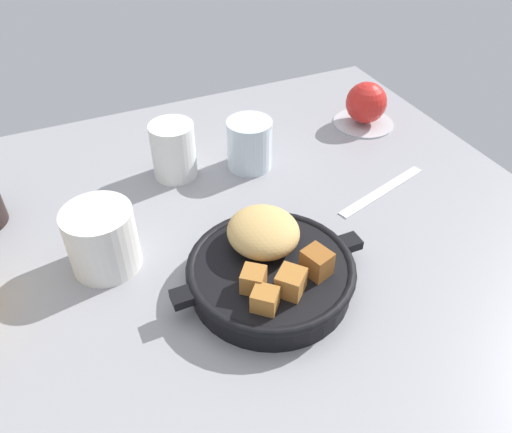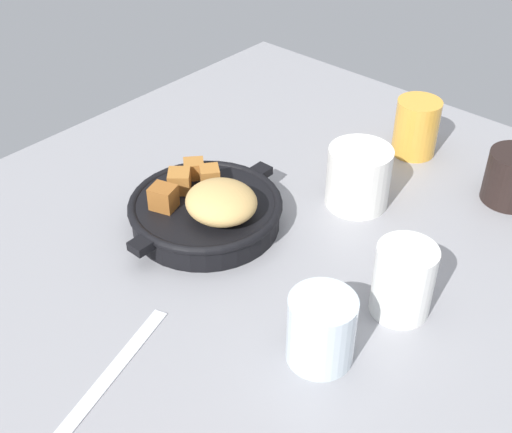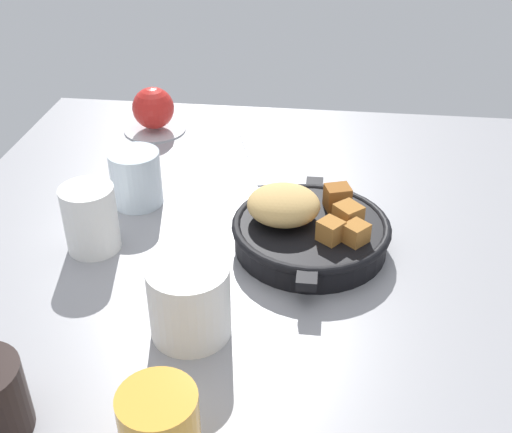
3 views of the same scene
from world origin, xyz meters
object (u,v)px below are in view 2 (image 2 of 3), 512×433
object	(u,v)px
water_glass_short	(321,329)
juice_glass_amber	(416,127)
white_creamer_pitcher	(403,281)
butter_knife	(115,368)
cast_iron_skillet	(207,209)
ceramic_mug_white	(358,177)

from	to	relation	value
water_glass_short	juice_glass_amber	world-z (taller)	juice_glass_amber
white_creamer_pitcher	water_glass_short	bearing A→B (deg)	-12.44
butter_knife	white_creamer_pitcher	size ratio (longest dim) A/B	2.06
cast_iron_skillet	butter_knife	distance (cm)	26.02
white_creamer_pitcher	water_glass_short	distance (cm)	11.92
butter_knife	water_glass_short	xyz separation A→B (cm)	(-15.64, 14.83, 3.84)
white_creamer_pitcher	butter_knife	bearing A→B (deg)	-32.53
cast_iron_skillet	water_glass_short	size ratio (longest dim) A/B	3.07
butter_knife	juice_glass_amber	size ratio (longest dim) A/B	2.08
cast_iron_skillet	butter_knife	size ratio (longest dim) A/B	1.35
ceramic_mug_white	water_glass_short	distance (cm)	28.94
ceramic_mug_white	water_glass_short	size ratio (longest dim) A/B	1.09
ceramic_mug_white	juice_glass_amber	world-z (taller)	juice_glass_amber
water_glass_short	juice_glass_amber	size ratio (longest dim) A/B	0.92
cast_iron_skillet	ceramic_mug_white	world-z (taller)	ceramic_mug_white
cast_iron_skillet	water_glass_short	xyz separation A→B (cm)	(8.20, 24.89, 1.15)
cast_iron_skillet	butter_knife	world-z (taller)	cast_iron_skillet
ceramic_mug_white	white_creamer_pitcher	size ratio (longest dim) A/B	0.99
butter_knife	ceramic_mug_white	distance (cm)	41.65
ceramic_mug_white	white_creamer_pitcher	bearing A→B (deg)	48.07
butter_knife	water_glass_short	world-z (taller)	water_glass_short
cast_iron_skillet	juice_glass_amber	xyz separation A→B (cm)	(-34.64, 10.55, 1.53)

